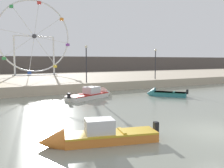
{
  "coord_description": "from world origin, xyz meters",
  "views": [
    {
      "loc": [
        -10.59,
        -7.93,
        3.58
      ],
      "look_at": [
        -0.4,
        10.22,
        1.57
      ],
      "focal_mm": 40.11,
      "sensor_mm": 36.0,
      "label": 1
    }
  ],
  "objects": [
    {
      "name": "ferris_wheel_white_frame",
      "position": [
        -1.19,
        35.47,
        7.33
      ],
      "size": [
        12.23,
        1.2,
        12.55
      ],
      "color": "silver",
      "rests_on": "quay_promenade"
    },
    {
      "name": "ground_plane",
      "position": [
        0.0,
        0.0,
        0.0
      ],
      "size": [
        240.0,
        240.0,
        0.0
      ],
      "primitive_type": "plane",
      "color": "gray"
    },
    {
      "name": "quay_promenade",
      "position": [
        0.0,
        29.0,
        0.51
      ],
      "size": [
        110.0,
        23.9,
        1.03
      ],
      "primitive_type": "cube",
      "color": "#B7A88E",
      "rests_on": "ground_plane"
    },
    {
      "name": "distant_town_skyline",
      "position": [
        0.0,
        49.49,
        2.2
      ],
      "size": [
        140.0,
        3.0,
        4.4
      ],
      "primitive_type": "cube",
      "color": "#564C47",
      "rests_on": "ground_plane"
    },
    {
      "name": "promenade_lamp_far",
      "position": [
        10.72,
        18.25,
        3.65
      ],
      "size": [
        0.32,
        0.32,
        4.03
      ],
      "color": "#2D2D33",
      "rests_on": "quay_promenade"
    },
    {
      "name": "motorboat_white_red_stripe",
      "position": [
        -0.46,
        13.45,
        0.32
      ],
      "size": [
        5.76,
        3.58,
        1.52
      ],
      "rotation": [
        0.0,
        0.0,
        0.42
      ],
      "color": "silver",
      "rests_on": "ground_plane"
    },
    {
      "name": "motorboat_orange_hull",
      "position": [
        -6.21,
        1.58,
        0.32
      ],
      "size": [
        5.33,
        2.39,
        1.37
      ],
      "rotation": [
        0.0,
        0.0,
        2.88
      ],
      "color": "orange",
      "rests_on": "ground_plane"
    },
    {
      "name": "motorboat_teal_painted",
      "position": [
        5.91,
        11.17,
        0.23
      ],
      "size": [
        3.5,
        3.81,
        1.27
      ],
      "rotation": [
        0.0,
        0.0,
        2.27
      ],
      "color": "teal",
      "rests_on": "ground_plane"
    },
    {
      "name": "promenade_lamp_near",
      "position": [
        0.65,
        17.97,
        3.76
      ],
      "size": [
        0.32,
        0.32,
        4.22
      ],
      "color": "#2D2D33",
      "rests_on": "quay_promenade"
    }
  ]
}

